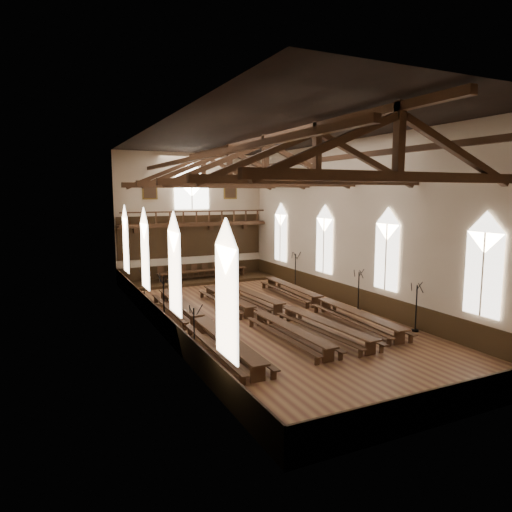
{
  "coord_description": "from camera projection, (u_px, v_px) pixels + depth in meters",
  "views": [
    {
      "loc": [
        -11.14,
        -22.08,
        6.84
      ],
      "look_at": [
        0.17,
        1.5,
        3.24
      ],
      "focal_mm": 32.0,
      "sensor_mm": 36.0,
      "label": 1
    }
  ],
  "objects": [
    {
      "name": "ground",
      "position": [
        265.0,
        317.0,
        25.43
      ],
      "size": [
        26.0,
        26.0,
        0.0
      ],
      "primitive_type": "plane",
      "color": "brown",
      "rests_on": "ground"
    },
    {
      "name": "room_walls",
      "position": [
        265.0,
        200.0,
        24.55
      ],
      "size": [
        26.0,
        26.0,
        26.0
      ],
      "color": "#BDA98F",
      "rests_on": "ground"
    },
    {
      "name": "wainscot_band",
      "position": [
        265.0,
        306.0,
        25.35
      ],
      "size": [
        12.0,
        26.0,
        1.2
      ],
      "color": "black",
      "rests_on": "ground"
    },
    {
      "name": "side_windows",
      "position": [
        265.0,
        250.0,
        24.92
      ],
      "size": [
        11.85,
        19.8,
        4.5
      ],
      "color": "white",
      "rests_on": "room_walls"
    },
    {
      "name": "end_window",
      "position": [
        192.0,
        188.0,
        35.96
      ],
      "size": [
        2.8,
        0.12,
        3.8
      ],
      "color": "white",
      "rests_on": "room_walls"
    },
    {
      "name": "minstrels_gallery",
      "position": [
        193.0,
        231.0,
        36.2
      ],
      "size": [
        11.8,
        1.24,
        3.7
      ],
      "color": "#3D2213",
      "rests_on": "room_walls"
    },
    {
      "name": "portraits",
      "position": [
        192.0,
        190.0,
        35.98
      ],
      "size": [
        7.75,
        0.09,
        1.45
      ],
      "color": "brown",
      "rests_on": "room_walls"
    },
    {
      "name": "roof_trusses",
      "position": [
        265.0,
        167.0,
        24.31
      ],
      "size": [
        11.7,
        25.7,
        2.8
      ],
      "color": "#3D2213",
      "rests_on": "room_walls"
    },
    {
      "name": "refectory_row_a",
      "position": [
        199.0,
        320.0,
        22.75
      ],
      "size": [
        1.61,
        14.46,
        0.75
      ],
      "color": "#3D2213",
      "rests_on": "ground"
    },
    {
      "name": "refectory_row_b",
      "position": [
        255.0,
        312.0,
        24.4
      ],
      "size": [
        1.55,
        13.96,
        0.7
      ],
      "color": "#3D2213",
      "rests_on": "ground"
    },
    {
      "name": "refectory_row_c",
      "position": [
        284.0,
        308.0,
        25.18
      ],
      "size": [
        1.89,
        14.21,
        0.72
      ],
      "color": "#3D2213",
      "rests_on": "ground"
    },
    {
      "name": "refectory_row_d",
      "position": [
        321.0,
        301.0,
        26.97
      ],
      "size": [
        1.81,
        14.43,
        0.75
      ],
      "color": "#3D2213",
      "rests_on": "ground"
    },
    {
      "name": "dais",
      "position": [
        203.0,
        280.0,
        35.74
      ],
      "size": [
        11.4,
        3.06,
        0.2
      ],
      "primitive_type": "cube",
      "color": "black",
      "rests_on": "ground"
    },
    {
      "name": "high_table",
      "position": [
        203.0,
        271.0,
        35.65
      ],
      "size": [
        7.31,
        1.17,
        0.68
      ],
      "color": "#3D2213",
      "rests_on": "dais"
    },
    {
      "name": "high_chairs",
      "position": [
        200.0,
        270.0,
        36.29
      ],
      "size": [
        6.8,
        0.51,
        1.1
      ],
      "color": "#3D2213",
      "rests_on": "dais"
    },
    {
      "name": "candelabrum_left_near",
      "position": [
        194.0,
        342.0,
        18.94
      ],
      "size": [
        0.64,
        0.7,
        2.28
      ],
      "color": "black",
      "rests_on": "ground"
    },
    {
      "name": "candelabrum_left_mid",
      "position": [
        164.0,
        311.0,
        23.34
      ],
      "size": [
        0.82,
        0.85,
        2.83
      ],
      "color": "black",
      "rests_on": "ground"
    },
    {
      "name": "candelabrum_left_far",
      "position": [
        144.0,
        295.0,
        27.66
      ],
      "size": [
        0.68,
        0.67,
        2.28
      ],
      "color": "black",
      "rests_on": "ground"
    },
    {
      "name": "candelabrum_right_near",
      "position": [
        416.0,
        317.0,
        22.64
      ],
      "size": [
        0.76,
        0.71,
        2.49
      ],
      "color": "black",
      "rests_on": "ground"
    },
    {
      "name": "candelabrum_right_mid",
      "position": [
        358.0,
        298.0,
        26.68
      ],
      "size": [
        0.74,
        0.7,
        2.45
      ],
      "color": "black",
      "rests_on": "ground"
    },
    {
      "name": "candelabrum_right_far",
      "position": [
        295.0,
        277.0,
        33.15
      ],
      "size": [
        0.72,
        0.81,
        2.65
      ],
      "color": "black",
      "rests_on": "ground"
    }
  ]
}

